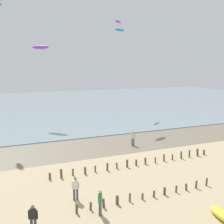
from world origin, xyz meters
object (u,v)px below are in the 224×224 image
grounded_kite (223,215)px  kite_aloft_9 (40,47)px  person_by_waterline (33,218)px  person_left_flank (133,138)px  kite_aloft_1 (118,22)px  kite_aloft_8 (120,30)px  person_mid_beach (100,201)px  person_nearest_camera (76,188)px

grounded_kite → kite_aloft_9: 38.76m
person_by_waterline → person_left_flank: bearing=45.0°
grounded_kite → person_by_waterline: bearing=-98.8°
person_by_waterline → person_left_flank: same height
kite_aloft_1 → kite_aloft_8: kite_aloft_1 is taller
person_mid_beach → person_left_flank: size_ratio=1.00×
kite_aloft_8 → grounded_kite: bearing=-131.3°
person_mid_beach → person_by_waterline: same height
person_nearest_camera → grounded_kite: bearing=-39.4°
person_mid_beach → kite_aloft_9: kite_aloft_9 is taller
person_nearest_camera → kite_aloft_8: 32.49m
kite_aloft_9 → kite_aloft_1: bearing=-111.1°
person_nearest_camera → kite_aloft_8: (15.33, 24.81, 14.31)m
person_mid_beach → kite_aloft_9: (2.73, 32.88, 11.56)m
person_mid_beach → person_left_flank: same height
person_by_waterline → kite_aloft_1: size_ratio=0.65×
grounded_kite → kite_aloft_1: kite_aloft_1 is taller
person_nearest_camera → kite_aloft_1: 44.45m
kite_aloft_8 → kite_aloft_9: 13.25m
person_nearest_camera → person_by_waterline: bearing=-139.0°
grounded_kite → person_mid_beach: bearing=-110.3°
person_by_waterline → person_left_flank: (14.03, 14.05, 0.00)m
person_by_waterline → kite_aloft_9: kite_aloft_9 is taller
person_nearest_camera → kite_aloft_9: size_ratio=0.51×
person_by_waterline → grounded_kite: person_by_waterline is taller
person_nearest_camera → person_mid_beach: same height
kite_aloft_1 → person_left_flank: bearing=-154.0°
kite_aloft_8 → person_nearest_camera: bearing=-149.2°
person_left_flank → grounded_kite: 17.62m
person_mid_beach → person_by_waterline: 4.29m
kite_aloft_1 → kite_aloft_8: 12.22m
person_mid_beach → person_by_waterline: bearing=-175.3°
person_by_waterline → kite_aloft_1: bearing=58.6°
person_by_waterline → kite_aloft_9: bearing=78.1°
kite_aloft_1 → kite_aloft_8: bearing=-156.7°
grounded_kite → kite_aloft_8: (7.62, 31.14, 14.98)m
person_mid_beach → kite_aloft_9: bearing=85.3°
kite_aloft_9 → person_by_waterline: bearing=128.9°
person_left_flank → kite_aloft_8: bearing=71.0°
person_nearest_camera → person_mid_beach: bearing=-72.8°
person_nearest_camera → person_by_waterline: same height
person_by_waterline → grounded_kite: size_ratio=0.69×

